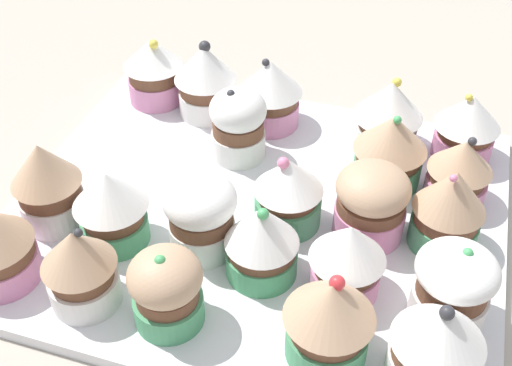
% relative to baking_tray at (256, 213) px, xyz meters
% --- Properties ---
extents(ground_plane, '(1.80, 1.80, 0.03)m').
position_rel_baking_tray_xyz_m(ground_plane, '(0.00, 0.00, -0.02)').
color(ground_plane, '#B2A899').
extents(baking_tray, '(0.43, 0.36, 0.01)m').
position_rel_baking_tray_xyz_m(baking_tray, '(0.00, 0.00, 0.00)').
color(baking_tray, silver).
rests_on(baking_tray, ground_plane).
extents(cupcake_1, '(0.06, 0.06, 0.07)m').
position_rel_baking_tray_xyz_m(cupcake_1, '(-0.09, -0.14, 0.04)').
color(cupcake_1, white).
rests_on(cupcake_1, baking_tray).
extents(cupcake_2, '(0.05, 0.05, 0.07)m').
position_rel_baking_tray_xyz_m(cupcake_2, '(-0.03, -0.13, 0.04)').
color(cupcake_2, '#4C9E6B').
rests_on(cupcake_2, baking_tray).
extents(cupcake_3, '(0.06, 0.06, 0.08)m').
position_rel_baking_tray_xyz_m(cupcake_3, '(0.09, -0.13, 0.04)').
color(cupcake_3, '#4C9E6B').
rests_on(cupcake_3, baking_tray).
extents(cupcake_4, '(0.06, 0.06, 0.08)m').
position_rel_baking_tray_xyz_m(cupcake_4, '(0.16, -0.13, 0.04)').
color(cupcake_4, white).
rests_on(cupcake_4, baking_tray).
extents(cupcake_5, '(0.06, 0.06, 0.08)m').
position_rel_baking_tray_xyz_m(cupcake_5, '(-0.16, -0.07, 0.05)').
color(cupcake_5, white).
rests_on(cupcake_5, baking_tray).
extents(cupcake_6, '(0.06, 0.06, 0.07)m').
position_rel_baking_tray_xyz_m(cupcake_6, '(-0.10, -0.07, 0.04)').
color(cupcake_6, '#4C9E6B').
rests_on(cupcake_6, baking_tray).
extents(cupcake_7, '(0.06, 0.06, 0.07)m').
position_rel_baking_tray_xyz_m(cupcake_7, '(-0.03, -0.06, 0.04)').
color(cupcake_7, white).
rests_on(cupcake_7, baking_tray).
extents(cupcake_8, '(0.06, 0.06, 0.07)m').
position_rel_baking_tray_xyz_m(cupcake_8, '(0.03, -0.07, 0.04)').
color(cupcake_8, '#4C9E6B').
rests_on(cupcake_8, baking_tray).
extents(cupcake_9, '(0.06, 0.06, 0.07)m').
position_rel_baking_tray_xyz_m(cupcake_9, '(0.09, -0.07, 0.04)').
color(cupcake_9, pink).
rests_on(cupcake_9, baking_tray).
extents(cupcake_10, '(0.06, 0.06, 0.07)m').
position_rel_baking_tray_xyz_m(cupcake_10, '(0.17, -0.07, 0.04)').
color(cupcake_10, white).
rests_on(cupcake_10, baking_tray).
extents(cupcake_11, '(0.06, 0.06, 0.07)m').
position_rel_baking_tray_xyz_m(cupcake_11, '(0.03, -0.01, 0.04)').
color(cupcake_11, '#4C9E6B').
rests_on(cupcake_11, baking_tray).
extents(cupcake_12, '(0.06, 0.06, 0.07)m').
position_rel_baking_tray_xyz_m(cupcake_12, '(0.10, 0.00, 0.04)').
color(cupcake_12, pink).
rests_on(cupcake_12, baking_tray).
extents(cupcake_13, '(0.06, 0.06, 0.08)m').
position_rel_baking_tray_xyz_m(cupcake_13, '(0.16, 0.01, 0.05)').
color(cupcake_13, '#4C9E6B').
rests_on(cupcake_13, baking_tray).
extents(cupcake_14, '(0.05, 0.05, 0.08)m').
position_rel_baking_tray_xyz_m(cupcake_14, '(-0.04, 0.07, 0.04)').
color(cupcake_14, white).
rests_on(cupcake_14, baking_tray).
extents(cupcake_15, '(0.07, 0.07, 0.08)m').
position_rel_baking_tray_xyz_m(cupcake_15, '(0.10, 0.07, 0.04)').
color(cupcake_15, '#4C9E6B').
rests_on(cupcake_15, baking_tray).
extents(cupcake_16, '(0.06, 0.06, 0.07)m').
position_rel_baking_tray_xyz_m(cupcake_16, '(0.17, 0.07, 0.04)').
color(cupcake_16, pink).
rests_on(cupcake_16, baking_tray).
extents(cupcake_17, '(0.06, 0.06, 0.08)m').
position_rel_baking_tray_xyz_m(cupcake_17, '(-0.16, 0.14, 0.04)').
color(cupcake_17, pink).
rests_on(cupcake_17, baking_tray).
extents(cupcake_18, '(0.06, 0.06, 0.08)m').
position_rel_baking_tray_xyz_m(cupcake_18, '(-0.10, 0.13, 0.05)').
color(cupcake_18, white).
rests_on(cupcake_18, baking_tray).
extents(cupcake_19, '(0.07, 0.07, 0.08)m').
position_rel_baking_tray_xyz_m(cupcake_19, '(-0.03, 0.13, 0.04)').
color(cupcake_19, pink).
rests_on(cupcake_19, baking_tray).
extents(cupcake_20, '(0.07, 0.07, 0.08)m').
position_rel_baking_tray_xyz_m(cupcake_20, '(0.09, 0.13, 0.04)').
color(cupcake_20, white).
rests_on(cupcake_20, baking_tray).
extents(cupcake_21, '(0.06, 0.06, 0.07)m').
position_rel_baking_tray_xyz_m(cupcake_21, '(0.17, 0.13, 0.04)').
color(cupcake_21, pink).
rests_on(cupcake_21, baking_tray).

